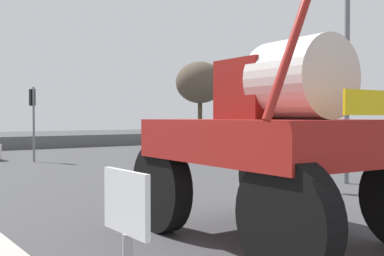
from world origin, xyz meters
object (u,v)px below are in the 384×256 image
at_px(traffic_signal_near_right, 286,110).
at_px(bare_tree_right, 200,83).
at_px(lane_arrow_sign, 127,249).
at_px(oversize_sprayer, 278,139).
at_px(streetlight_near_right, 349,59).
at_px(traffic_signal_far_right, 33,107).

xyz_separation_m(traffic_signal_near_right, bare_tree_right, (6.26, 12.90, 1.87)).
xyz_separation_m(lane_arrow_sign, oversize_sprayer, (4.72, 3.13, 0.51)).
xyz_separation_m(oversize_sprayer, streetlight_near_right, (7.45, 3.89, 2.37)).
relative_size(oversize_sprayer, traffic_signal_near_right, 1.58).
relative_size(traffic_signal_near_right, streetlight_near_right, 0.44).
distance_m(traffic_signal_near_right, traffic_signal_far_right, 14.38).
distance_m(traffic_signal_near_right, bare_tree_right, 14.46).
bearing_deg(traffic_signal_far_right, traffic_signal_near_right, -75.65).
height_order(lane_arrow_sign, streetlight_near_right, streetlight_near_right).
distance_m(lane_arrow_sign, streetlight_near_right, 14.35).
distance_m(lane_arrow_sign, traffic_signal_near_right, 12.00).
bearing_deg(lane_arrow_sign, oversize_sprayer, 33.55).
distance_m(lane_arrow_sign, bare_tree_right, 25.78).
relative_size(oversize_sprayer, bare_tree_right, 0.95).
height_order(oversize_sprayer, streetlight_near_right, streetlight_near_right).
bearing_deg(oversize_sprayer, lane_arrow_sign, 126.11).
distance_m(oversize_sprayer, traffic_signal_far_right, 18.19).
bearing_deg(streetlight_near_right, bare_tree_right, 75.07).
bearing_deg(traffic_signal_far_right, oversize_sprayer, -93.63).
bearing_deg(oversize_sprayer, streetlight_near_right, -59.86).
distance_m(lane_arrow_sign, traffic_signal_far_right, 22.10).
bearing_deg(streetlight_near_right, traffic_signal_near_right, 173.62).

